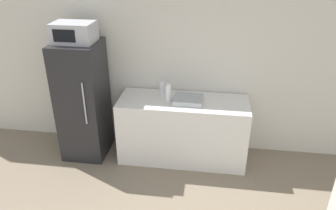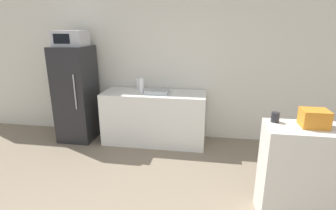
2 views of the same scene
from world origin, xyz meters
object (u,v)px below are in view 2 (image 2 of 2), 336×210
object	(u,v)px
bottle_short	(138,84)
jar	(275,117)
microwave	(70,38)
bottle_tall	(142,86)
basket	(314,118)
refrigerator	(76,94)

from	to	relation	value
bottle_short	jar	world-z (taller)	jar
microwave	bottle_tall	size ratio (longest dim) A/B	1.99
bottle_tall	basket	world-z (taller)	basket
microwave	bottle_tall	distance (m)	1.36
refrigerator	bottle_short	world-z (taller)	refrigerator
refrigerator	jar	distance (m)	3.23
microwave	bottle_short	xyz separation A→B (m)	(1.04, 0.21, -0.76)
basket	refrigerator	bearing A→B (deg)	154.49
microwave	bottle_tall	world-z (taller)	microwave
jar	refrigerator	bearing A→B (deg)	153.21
bottle_tall	basket	bearing A→B (deg)	-36.52
bottle_tall	refrigerator	bearing A→B (deg)	179.60
refrigerator	bottle_short	bearing A→B (deg)	11.16
bottle_short	bottle_tall	bearing A→B (deg)	-62.36
refrigerator	bottle_short	distance (m)	1.07
refrigerator	microwave	world-z (taller)	microwave
refrigerator	microwave	xyz separation A→B (m)	(-0.00, -0.00, 0.92)
refrigerator	basket	world-z (taller)	refrigerator
refrigerator	basket	distance (m)	3.56
refrigerator	bottle_short	xyz separation A→B (m)	(1.04, 0.20, 0.16)
refrigerator	bottle_tall	size ratio (longest dim) A/B	6.51
jar	basket	bearing A→B (deg)	-13.07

